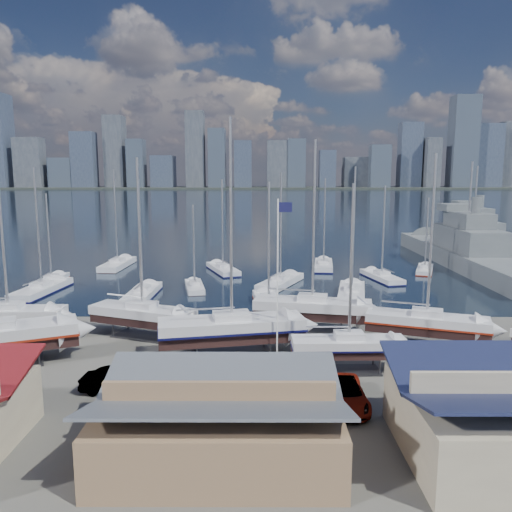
{
  "coord_description": "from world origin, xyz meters",
  "views": [
    {
      "loc": [
        1.92,
        -49.77,
        14.26
      ],
      "look_at": [
        1.77,
        8.0,
        5.09
      ],
      "focal_mm": 35.0,
      "sensor_mm": 36.0,
      "label": 1
    }
  ],
  "objects_px": {
    "sailboat_cradle_0": "(9,316)",
    "flagpole": "(279,269)",
    "car_a": "(135,382)",
    "naval_ship_east": "(466,256)",
    "naval_ship_west": "(472,242)"
  },
  "relations": [
    {
      "from": "sailboat_cradle_0",
      "to": "car_a",
      "type": "height_order",
      "value": "sailboat_cradle_0"
    },
    {
      "from": "naval_ship_east",
      "to": "naval_ship_west",
      "type": "bearing_deg",
      "value": -25.32
    },
    {
      "from": "naval_ship_west",
      "to": "car_a",
      "type": "height_order",
      "value": "naval_ship_west"
    },
    {
      "from": "car_a",
      "to": "flagpole",
      "type": "bearing_deg",
      "value": 29.45
    },
    {
      "from": "naval_ship_west",
      "to": "sailboat_cradle_0",
      "type": "bearing_deg",
      "value": 131.53
    },
    {
      "from": "car_a",
      "to": "flagpole",
      "type": "height_order",
      "value": "flagpole"
    },
    {
      "from": "sailboat_cradle_0",
      "to": "flagpole",
      "type": "height_order",
      "value": "sailboat_cradle_0"
    },
    {
      "from": "sailboat_cradle_0",
      "to": "naval_ship_east",
      "type": "bearing_deg",
      "value": 32.66
    },
    {
      "from": "car_a",
      "to": "naval_ship_west",
      "type": "bearing_deg",
      "value": 51.52
    },
    {
      "from": "naval_ship_east",
      "to": "sailboat_cradle_0",
      "type": "bearing_deg",
      "value": 123.97
    },
    {
      "from": "sailboat_cradle_0",
      "to": "flagpole",
      "type": "relative_size",
      "value": 1.25
    },
    {
      "from": "naval_ship_east",
      "to": "flagpole",
      "type": "xyz_separation_m",
      "value": [
        -32.26,
        -42.55,
        5.67
      ]
    },
    {
      "from": "naval_ship_east",
      "to": "car_a",
      "type": "relative_size",
      "value": 12.32
    },
    {
      "from": "sailboat_cradle_0",
      "to": "naval_ship_west",
      "type": "bearing_deg",
      "value": 39.45
    },
    {
      "from": "sailboat_cradle_0",
      "to": "flagpole",
      "type": "distance_m",
      "value": 25.0
    }
  ]
}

